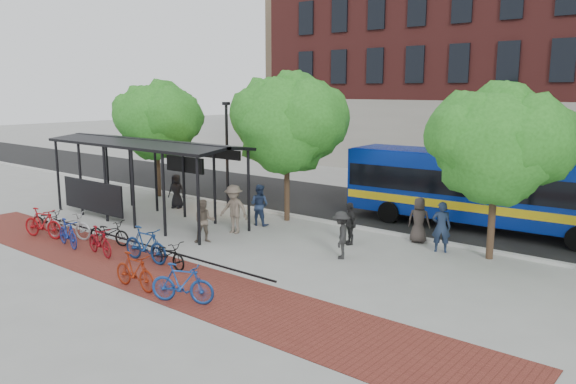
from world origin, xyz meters
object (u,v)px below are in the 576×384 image
Objects in this scene: bike_4 at (109,232)px; bike_11 at (182,283)px; bike_1 at (43,223)px; pedestrian_2 at (259,205)px; pedestrian_6 at (419,220)px; bike_2 at (68,225)px; bus_shelter at (142,152)px; bike_8 at (168,254)px; pedestrian_9 at (341,235)px; tree_b at (289,119)px; bike_9 at (135,271)px; bike_3 at (68,233)px; pedestrian_3 at (234,209)px; tree_c at (500,141)px; bus at (487,187)px; pedestrian_0 at (176,191)px; bike_0 at (49,220)px; pedestrian_7 at (441,227)px; bike_7 at (146,245)px; pedestrian_8 at (204,221)px; lamp_post_left at (227,152)px; tree_a at (158,118)px; bike_5 at (100,241)px; pedestrian_4 at (350,223)px.

bike_11 is (6.63, -2.08, 0.08)m from bike_4.
bike_11 is (9.48, -1.00, -0.04)m from bike_1.
pedestrian_6 is (6.50, 1.79, -0.02)m from pedestrian_2.
bike_2 is 1.17× the size of bike_4.
pedestrian_2 is at bearing -54.25° from bike_2.
bus_shelter is 12.21m from pedestrian_6.
pedestrian_9 is (3.79, 4.41, 0.37)m from bike_8.
tree_b is 7.06m from pedestrian_6.
tree_b reaches higher than bike_9.
bus_shelter is 5.17m from bike_1.
bike_11 reaches higher than bike_8.
bike_3 is 1.00× the size of pedestrian_6.
pedestrian_3 reaches higher than bike_2.
tree_c is at bearing 97.41° from pedestrian_9.
pedestrian_0 is (-13.23, -5.27, -0.97)m from bus.
bike_0 is 7.64m from pedestrian_3.
bike_2 is at bearing 7.40° from pedestrian_7.
bike_1 is 0.98× the size of bike_7.
bike_0 is (-13.72, -11.53, -1.36)m from bus.
pedestrian_8 reaches higher than bike_1.
pedestrian_0 is (-3.23, 5.88, 0.36)m from bike_4.
bike_4 is at bearing 10.19° from pedestrian_7.
lamp_post_left is 3.10× the size of pedestrian_9.
pedestrian_3 reaches higher than bike_4.
tree_a reaches higher than bus_shelter.
pedestrian_8 is at bearing -152.15° from tree_c.
tree_a is at bearing 180.00° from tree_c.
bike_9 reaches higher than bike_3.
bike_0 is (-2.35, -7.93, -2.30)m from lamp_post_left.
tree_c reaches higher than bike_9.
bike_1 is 1.13× the size of pedestrian_6.
bike_7 is 2.60m from bike_9.
bike_3 is 0.96× the size of bike_4.
bike_0 is at bearing -107.52° from bus_shelter.
bike_7 reaches higher than bike_9.
pedestrian_2 is at bearing -3.88° from bike_5.
pedestrian_8 is at bearing -62.19° from bike_4.
tree_a is at bearing 45.65° from bike_7.
pedestrian_0 is 0.91× the size of pedestrian_7.
tree_c reaches higher than bus_shelter.
bike_1 is at bearing -67.77° from tree_a.
bike_0 is at bearing 19.74° from pedestrian_6.
tree_c reaches higher than lamp_post_left.
bike_11 is at bearing -117.06° from bike_7.
pedestrian_3 is (0.11, -1.64, 0.10)m from pedestrian_2.
bike_8 is at bearing -108.79° from bike_2.
bike_9 is 5.18m from pedestrian_8.
pedestrian_8 is (3.45, 3.59, 0.31)m from bike_3.
pedestrian_7 is (3.07, 1.20, 0.12)m from pedestrian_4.
pedestrian_9 is at bearing 59.40° from pedestrian_6.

